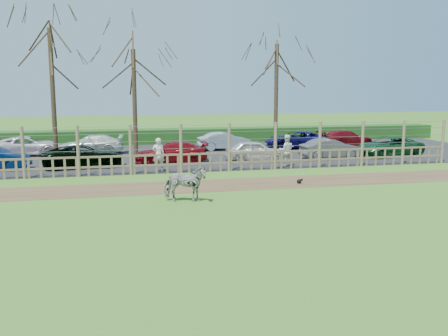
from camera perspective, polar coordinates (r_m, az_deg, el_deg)
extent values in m
plane|color=#63A33D|center=(17.71, -1.40, -4.91)|extent=(120.00, 120.00, 0.00)
cube|color=brown|center=(22.03, -3.68, -2.08)|extent=(34.00, 2.80, 0.01)
cube|color=#232326|center=(31.81, -6.48, 1.44)|extent=(44.00, 13.00, 0.04)
cube|color=#1E4716|center=(38.67, -7.62, 3.61)|extent=(46.00, 2.00, 1.10)
cube|color=brown|center=(25.37, -4.92, 0.44)|extent=(30.00, 0.06, 0.10)
cube|color=brown|center=(25.29, -4.93, 1.56)|extent=(30.00, 0.06, 0.10)
cylinder|color=brown|center=(25.38, -21.97, 1.62)|extent=(0.16, 0.16, 2.50)
cylinder|color=brown|center=(25.09, -16.34, 1.84)|extent=(0.16, 0.16, 2.50)
cylinder|color=brown|center=(25.05, -10.62, 2.05)|extent=(0.16, 0.16, 2.50)
cylinder|color=brown|center=(25.25, -4.94, 2.23)|extent=(0.16, 0.16, 2.50)
cylinder|color=brown|center=(25.70, 0.59, 2.39)|extent=(0.16, 0.16, 2.50)
cylinder|color=brown|center=(26.38, 5.89, 2.52)|extent=(0.16, 0.16, 2.50)
cylinder|color=brown|center=(27.27, 10.89, 2.63)|extent=(0.16, 0.16, 2.50)
cylinder|color=brown|center=(28.36, 15.53, 2.70)|extent=(0.16, 0.16, 2.50)
cylinder|color=brown|center=(29.61, 19.81, 2.76)|extent=(0.16, 0.16, 2.50)
cylinder|color=brown|center=(31.02, 23.72, 2.80)|extent=(0.16, 0.16, 2.50)
cylinder|color=gray|center=(25.25, -4.94, 2.23)|extent=(30.00, 0.02, 0.02)
cylinder|color=gray|center=(25.21, -4.96, 3.14)|extent=(30.00, 0.02, 0.02)
cylinder|color=gray|center=(25.17, -4.97, 4.04)|extent=(30.00, 0.02, 0.02)
cylinder|color=gray|center=(25.14, -4.98, 4.84)|extent=(30.00, 0.02, 0.02)
cylinder|color=#3D2B1E|center=(29.52, -18.95, 7.66)|extent=(0.26, 0.26, 7.50)
cylinder|color=#3D2B1E|center=(30.39, -10.17, 7.10)|extent=(0.26, 0.26, 6.50)
cylinder|color=#3D2B1E|center=(32.53, 5.97, 7.78)|extent=(0.26, 0.26, 7.00)
imported|color=gray|center=(18.96, -4.49, -1.82)|extent=(1.80, 1.18, 1.40)
imported|color=silver|center=(25.66, -7.50, 1.52)|extent=(0.71, 0.55, 1.72)
imported|color=silver|center=(27.32, 7.13, 2.00)|extent=(0.91, 0.75, 1.72)
sphere|color=black|center=(22.79, 8.58, -1.52)|extent=(0.21, 0.21, 0.21)
sphere|color=black|center=(22.82, 8.88, -1.33)|extent=(0.11, 0.11, 0.11)
imported|color=black|center=(27.88, -15.76, 1.32)|extent=(4.54, 2.52, 1.20)
imported|color=maroon|center=(28.42, -6.08, 1.77)|extent=(4.21, 1.87, 1.20)
imported|color=silver|center=(29.11, 3.58, 1.98)|extent=(3.65, 1.79, 1.20)
imported|color=slate|center=(30.65, 12.07, 2.16)|extent=(3.70, 1.43, 1.20)
imported|color=#164E26|center=(32.72, 18.31, 2.34)|extent=(4.54, 2.53, 1.20)
imported|color=white|center=(33.72, -21.53, 2.36)|extent=(4.45, 2.30, 1.20)
imported|color=silver|center=(33.30, -14.98, 2.61)|extent=(4.26, 2.00, 1.20)
imported|color=#ABB9C7|center=(34.21, 0.06, 3.10)|extent=(3.72, 1.50, 1.20)
imported|color=#110D4E|center=(35.36, 8.20, 3.21)|extent=(4.55, 2.57, 1.20)
imported|color=maroon|center=(36.99, 13.74, 3.30)|extent=(4.32, 2.21, 1.20)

